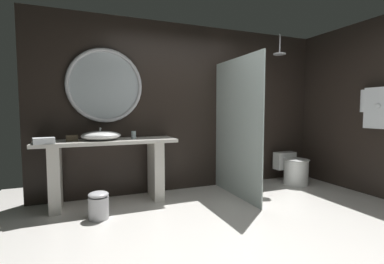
% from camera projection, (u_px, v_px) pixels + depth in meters
% --- Properties ---
extents(ground_plane, '(5.76, 5.76, 0.00)m').
position_uv_depth(ground_plane, '(261.00, 234.00, 2.82)').
color(ground_plane, silver).
extents(back_wall_panel, '(4.80, 0.10, 2.60)m').
position_uv_depth(back_wall_panel, '(192.00, 108.00, 4.47)').
color(back_wall_panel, black).
rests_on(back_wall_panel, ground_plane).
extents(side_wall_right, '(0.10, 2.47, 2.60)m').
position_uv_depth(side_wall_right, '(359.00, 108.00, 4.30)').
color(side_wall_right, black).
rests_on(side_wall_right, ground_plane).
extents(vanity_counter, '(1.81, 0.53, 0.87)m').
position_uv_depth(vanity_counter, '(109.00, 164.00, 3.72)').
color(vanity_counter, silver).
rests_on(vanity_counter, ground_plane).
extents(vessel_sink, '(0.51, 0.42, 0.16)m').
position_uv_depth(vessel_sink, '(101.00, 136.00, 3.64)').
color(vessel_sink, white).
rests_on(vessel_sink, vanity_counter).
extents(tumbler_cup, '(0.07, 0.07, 0.11)m').
position_uv_depth(tumbler_cup, '(134.00, 135.00, 3.85)').
color(tumbler_cup, silver).
rests_on(tumbler_cup, vanity_counter).
extents(tissue_box, '(0.14, 0.11, 0.08)m').
position_uv_depth(tissue_box, '(72.00, 138.00, 3.53)').
color(tissue_box, '#3D3323').
rests_on(tissue_box, vanity_counter).
extents(round_wall_mirror, '(1.04, 0.06, 1.04)m').
position_uv_depth(round_wall_mirror, '(105.00, 86.00, 3.87)').
color(round_wall_mirror, silver).
extents(shower_glass_panel, '(0.02, 1.28, 2.02)m').
position_uv_depth(shower_glass_panel, '(237.00, 128.00, 4.02)').
color(shower_glass_panel, silver).
rests_on(shower_glass_panel, ground_plane).
extents(rain_shower_head, '(0.20, 0.20, 0.33)m').
position_uv_depth(rain_shower_head, '(280.00, 52.00, 4.50)').
color(rain_shower_head, silver).
extents(hanging_bathrobe, '(0.20, 0.61, 0.65)m').
position_uv_depth(hanging_bathrobe, '(381.00, 106.00, 3.83)').
color(hanging_bathrobe, silver).
extents(toilet, '(0.42, 0.61, 0.52)m').
position_uv_depth(toilet, '(293.00, 169.00, 4.76)').
color(toilet, white).
rests_on(toilet, ground_plane).
extents(waste_bin, '(0.23, 0.23, 0.32)m').
position_uv_depth(waste_bin, '(99.00, 205.00, 3.21)').
color(waste_bin, silver).
rests_on(waste_bin, ground_plane).
extents(folded_hand_towel, '(0.26, 0.23, 0.07)m').
position_uv_depth(folded_hand_towel, '(44.00, 141.00, 3.26)').
color(folded_hand_towel, white).
rests_on(folded_hand_towel, vanity_counter).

